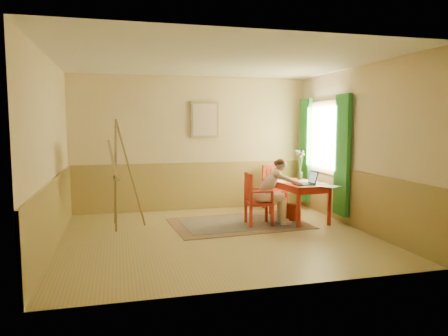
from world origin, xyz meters
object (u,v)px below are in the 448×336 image
object	(u,v)px
chair_back	(274,187)
laptop	(307,182)
figure	(273,189)
easel	(115,164)
chair_left	(256,199)
table	(299,187)

from	to	relation	value
chair_back	laptop	size ratio (longest dim) A/B	2.17
figure	easel	xyz separation A→B (m)	(-2.72, 0.53, 0.47)
figure	laptop	distance (m)	0.65
chair_back	easel	world-z (taller)	easel
chair_left	easel	size ratio (longest dim) A/B	0.50
table	chair_back	world-z (taller)	chair_back
chair_back	figure	size ratio (longest dim) A/B	0.78
chair_back	easel	size ratio (longest dim) A/B	0.49
table	chair_left	distance (m)	0.96
figure	chair_left	bearing A→B (deg)	174.53
laptop	table	bearing A→B (deg)	93.54
chair_back	figure	world-z (taller)	figure
chair_back	laptop	bearing A→B (deg)	-86.46
laptop	figure	bearing A→B (deg)	176.50
chair_back	easel	bearing A→B (deg)	-165.45
laptop	easel	world-z (taller)	easel
table	chair_left	xyz separation A→B (m)	(-0.92, -0.23, -0.15)
chair_back	table	bearing A→B (deg)	-86.45
chair_left	table	bearing A→B (deg)	14.31
table	laptop	world-z (taller)	laptop
easel	figure	bearing A→B (deg)	-10.96
chair_left	laptop	distance (m)	0.99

